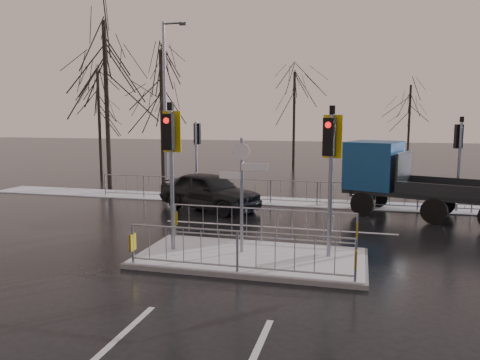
% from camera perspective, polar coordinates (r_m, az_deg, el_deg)
% --- Properties ---
extents(ground, '(120.00, 120.00, 0.00)m').
position_cam_1_polar(ground, '(12.56, 1.32, -9.75)').
color(ground, black).
rests_on(ground, ground).
extents(snow_verge, '(30.00, 2.00, 0.04)m').
position_cam_1_polar(snow_verge, '(20.78, 6.76, -2.70)').
color(snow_verge, silver).
rests_on(snow_verge, ground).
extents(lane_markings, '(8.00, 11.38, 0.01)m').
position_cam_1_polar(lane_markings, '(12.25, 0.95, -10.19)').
color(lane_markings, silver).
rests_on(lane_markings, ground).
extents(traffic_island, '(6.00, 3.04, 4.15)m').
position_cam_1_polar(traffic_island, '(12.46, 1.28, -8.02)').
color(traffic_island, '#60615C').
rests_on(traffic_island, ground).
extents(far_kerb_fixtures, '(18.00, 0.65, 3.83)m').
position_cam_1_polar(far_kerb_fixtures, '(20.09, 7.44, -0.18)').
color(far_kerb_fixtures, gray).
rests_on(far_kerb_fixtures, ground).
extents(car_far_lane, '(4.83, 3.47, 1.53)m').
position_cam_1_polar(car_far_lane, '(19.06, -3.72, -1.34)').
color(car_far_lane, black).
rests_on(car_far_lane, ground).
extents(flatbed_truck, '(6.42, 3.94, 2.80)m').
position_cam_1_polar(flatbed_truck, '(19.01, 18.47, 0.45)').
color(flatbed_truck, black).
rests_on(flatbed_truck, ground).
extents(tree_near_a, '(4.75, 4.75, 8.97)m').
position_cam_1_polar(tree_near_a, '(26.34, -16.07, 12.56)').
color(tree_near_a, black).
rests_on(tree_near_a, ground).
extents(tree_near_b, '(4.00, 4.00, 7.55)m').
position_cam_1_polar(tree_near_b, '(26.47, -9.56, 10.64)').
color(tree_near_b, black).
rests_on(tree_near_b, ground).
extents(tree_near_c, '(3.50, 3.50, 6.61)m').
position_cam_1_polar(tree_near_c, '(29.42, -16.85, 8.86)').
color(tree_near_c, black).
rests_on(tree_near_c, ground).
extents(tree_far_a, '(3.75, 3.75, 7.08)m').
position_cam_1_polar(tree_far_a, '(34.00, 6.63, 9.49)').
color(tree_far_a, black).
rests_on(tree_far_a, ground).
extents(tree_far_b, '(3.25, 3.25, 6.14)m').
position_cam_1_polar(tree_far_b, '(35.81, 19.98, 7.97)').
color(tree_far_b, black).
rests_on(tree_far_b, ground).
extents(street_lamp_left, '(1.25, 0.18, 8.20)m').
position_cam_1_polar(street_lamp_left, '(23.07, -8.99, 9.46)').
color(street_lamp_left, gray).
rests_on(street_lamp_left, ground).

